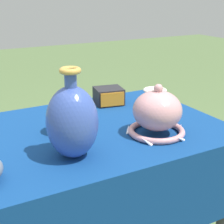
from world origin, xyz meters
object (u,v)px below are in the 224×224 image
vase_tall_bulbous (72,121)px  mosaic_tile_box (109,96)px  cup_wide_ivory (155,95)px  vase_dome_bell (157,114)px  cup_wide_charcoal (65,119)px

vase_tall_bulbous → mosaic_tile_box: (0.35, 0.41, -0.08)m
vase_tall_bulbous → mosaic_tile_box: vase_tall_bulbous is taller
mosaic_tile_box → cup_wide_ivory: size_ratio=1.30×
vase_tall_bulbous → vase_dome_bell: bearing=3.4°
mosaic_tile_box → vase_tall_bulbous: bearing=-119.3°
cup_wide_charcoal → cup_wide_ivory: bearing=15.0°
vase_dome_bell → cup_wide_ivory: size_ratio=2.04×
vase_dome_bell → cup_wide_ivory: 0.37m
vase_tall_bulbous → cup_wide_ivory: (0.54, 0.32, -0.08)m
cup_wide_ivory → vase_dome_bell: bearing=-124.2°
mosaic_tile_box → cup_wide_ivory: 0.21m
vase_tall_bulbous → mosaic_tile_box: 0.55m
vase_tall_bulbous → cup_wide_ivory: size_ratio=2.60×
vase_dome_bell → mosaic_tile_box: size_ratio=1.57×
cup_wide_ivory → vase_tall_bulbous: bearing=-149.2°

